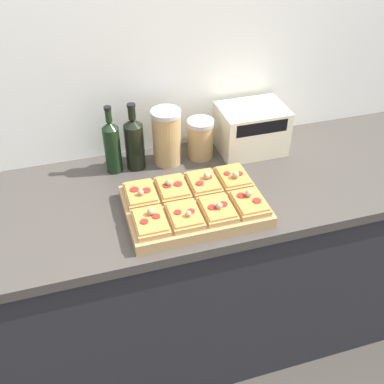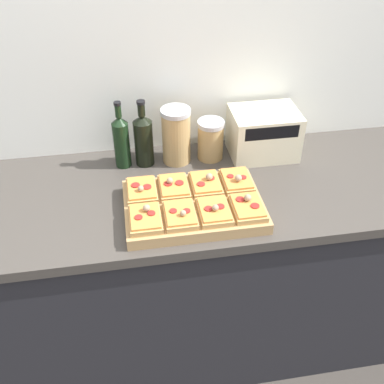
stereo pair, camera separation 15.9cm
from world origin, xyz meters
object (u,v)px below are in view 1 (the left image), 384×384
at_px(grain_jar_short, 200,139).
at_px(olive_oil_bottle, 112,146).
at_px(wine_bottle, 134,142).
at_px(cutting_board, 194,206).
at_px(grain_jar_tall, 167,137).
at_px(toaster_oven, 251,129).

bearing_deg(grain_jar_short, olive_oil_bottle, 180.00).
bearing_deg(wine_bottle, cutting_board, -66.66).
bearing_deg(olive_oil_bottle, grain_jar_short, 0.00).
xyz_separation_m(olive_oil_bottle, grain_jar_tall, (0.22, 0.00, 0.00)).
bearing_deg(cutting_board, toaster_oven, 43.39).
height_order(cutting_board, grain_jar_short, grain_jar_short).
distance_m(cutting_board, wine_bottle, 0.38).
height_order(grain_jar_short, toaster_oven, toaster_oven).
relative_size(wine_bottle, grain_jar_tall, 1.20).
xyz_separation_m(cutting_board, grain_jar_tall, (-0.01, 0.34, 0.10)).
bearing_deg(wine_bottle, olive_oil_bottle, -180.00).
xyz_separation_m(wine_bottle, grain_jar_tall, (0.13, -0.00, 0.00)).
bearing_deg(grain_jar_tall, toaster_oven, -1.02).
relative_size(grain_jar_tall, toaster_oven, 0.79).
distance_m(wine_bottle, grain_jar_tall, 0.13).
bearing_deg(grain_jar_short, wine_bottle, 180.00).
bearing_deg(olive_oil_bottle, toaster_oven, -0.64).
bearing_deg(grain_jar_tall, grain_jar_short, 0.00).
distance_m(olive_oil_bottle, wine_bottle, 0.09).
height_order(grain_jar_tall, grain_jar_short, grain_jar_tall).
bearing_deg(olive_oil_bottle, cutting_board, -55.33).
bearing_deg(olive_oil_bottle, grain_jar_tall, 0.00).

